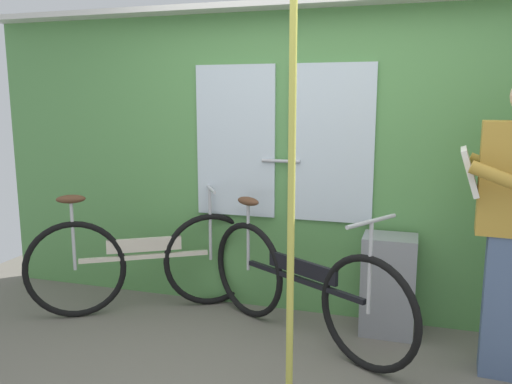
% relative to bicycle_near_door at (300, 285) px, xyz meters
% --- Properties ---
extents(train_door_wall, '(5.10, 0.28, 2.20)m').
position_rel_bicycle_near_door_xyz_m(train_door_wall, '(-0.05, 0.49, 0.78)').
color(train_door_wall, '#56934C').
rests_on(train_door_wall, ground_plane).
extents(bicycle_near_door, '(1.52, 0.93, 0.90)m').
position_rel_bicycle_near_door_xyz_m(bicycle_near_door, '(0.00, 0.00, 0.00)').
color(bicycle_near_door, black).
rests_on(bicycle_near_door, ground_plane).
extents(bicycle_leaning_behind, '(1.47, 0.92, 0.92)m').
position_rel_bicycle_near_door_xyz_m(bicycle_leaning_behind, '(-1.21, 0.12, 0.01)').
color(bicycle_leaning_behind, black).
rests_on(bicycle_leaning_behind, ground_plane).
extents(trash_bin_by_wall, '(0.35, 0.28, 0.67)m').
position_rel_bicycle_near_door_xyz_m(trash_bin_by_wall, '(0.54, 0.27, -0.03)').
color(trash_bin_by_wall, gray).
rests_on(trash_bin_by_wall, ground_plane).
extents(handrail_pole, '(0.04, 0.04, 2.16)m').
position_rel_bicycle_near_door_xyz_m(handrail_pole, '(0.12, -0.79, 0.71)').
color(handrail_pole, '#C6C14C').
rests_on(handrail_pole, ground_plane).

